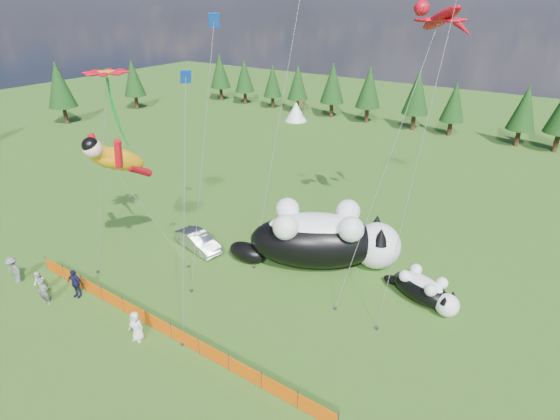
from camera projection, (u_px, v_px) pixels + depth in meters
The scene contains 17 objects.
ground at pixel (198, 303), 26.43m from camera, with size 160.00×160.00×0.00m, color #103C0A.
safety_fence at pixel (159, 325), 23.98m from camera, with size 22.06×0.06×1.10m.
tree_line at pixel (430, 103), 58.21m from camera, with size 90.00×4.00×8.00m, color black, non-canonical shape.
festival_tents at pixel (510, 145), 50.12m from camera, with size 50.00×3.20×2.80m, color white, non-canonical shape.
cat_large at pixel (323, 238), 29.50m from camera, with size 10.85×8.08×4.30m.
cat_small at pixel (424, 289), 26.24m from camera, with size 5.04×2.90×1.87m.
car at pixel (198, 241), 31.85m from camera, with size 1.42×4.08×1.34m, color #B8B7BC.
spectator_a at pixel (44, 292), 26.04m from camera, with size 0.64×0.42×1.74m, color slate.
spectator_b at pixel (39, 283), 27.00m from camera, with size 0.76×0.45×1.56m, color silver.
spectator_c at pixel (75, 283), 26.67m from camera, with size 1.12×0.58×1.92m, color #141739.
spectator_d at pixel (14, 270), 27.95m from camera, with size 1.23×0.64×1.91m, color slate.
spectator_e at pixel (136, 326), 23.27m from camera, with size 0.89×0.58×1.82m, color silver.
superhero_kite at pixel (117, 159), 26.90m from camera, with size 5.68×4.86×10.17m.
gecko_kite at pixel (441, 18), 25.73m from camera, with size 5.98×12.72×18.20m.
flower_kite at pixel (106, 75), 24.69m from camera, with size 3.35×3.95×13.07m.
diamond_kite_a at pixel (213, 33), 23.89m from camera, with size 1.00×4.47×16.47m.
diamond_kite_c at pixel (185, 97), 19.82m from camera, with size 0.98×3.12×14.15m.
Camera 1 is at (16.00, -14.84, 16.72)m, focal length 28.00 mm.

